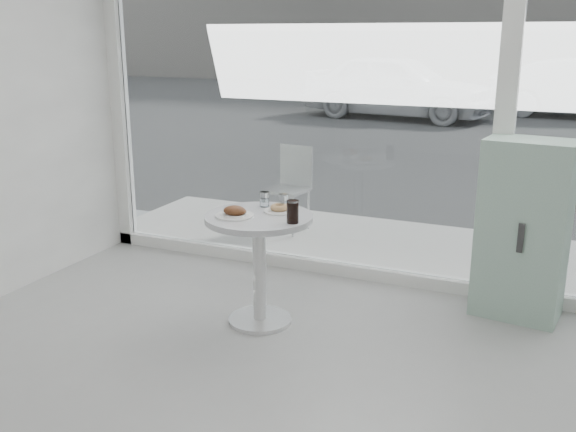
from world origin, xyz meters
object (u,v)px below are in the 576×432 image
at_px(plate_fritter, 235,212).
at_px(water_tumbler_b, 284,203).
at_px(mint_cabinet, 523,230).
at_px(patio_chair, 291,183).
at_px(car_white, 397,86).
at_px(main_table, 259,247).
at_px(water_tumbler_a, 264,200).
at_px(plate_donut, 279,209).
at_px(cola_glass, 293,212).

xyz_separation_m(plate_fritter, water_tumbler_b, (0.22, 0.28, 0.02)).
xyz_separation_m(mint_cabinet, plate_fritter, (-1.73, -0.95, 0.17)).
bearing_deg(patio_chair, car_white, 105.36).
distance_m(main_table, car_white, 11.61).
bearing_deg(water_tumbler_a, main_table, -74.26).
bearing_deg(patio_chair, mint_cabinet, -19.50).
bearing_deg(water_tumbler_a, plate_fritter, -102.33).
height_order(patio_chair, plate_donut, patio_chair).
height_order(mint_cabinet, plate_donut, mint_cabinet).
height_order(plate_donut, water_tumbler_b, water_tumbler_b).
distance_m(plate_fritter, plate_donut, 0.31).
bearing_deg(plate_donut, water_tumbler_a, 150.76).
xyz_separation_m(main_table, cola_glass, (0.28, -0.08, 0.29)).
bearing_deg(water_tumbler_b, mint_cabinet, 24.00).
bearing_deg(mint_cabinet, water_tumbler_b, -148.49).
bearing_deg(plate_fritter, mint_cabinet, 28.68).
relative_size(plate_fritter, plate_donut, 1.20).
distance_m(main_table, mint_cabinet, 1.82).
bearing_deg(plate_donut, cola_glass, -47.69).
distance_m(main_table, cola_glass, 0.41).
distance_m(main_table, patio_chair, 2.06).
relative_size(main_table, water_tumbler_a, 7.23).
relative_size(patio_chair, water_tumbler_a, 7.80).
xyz_separation_m(main_table, water_tumbler_a, (-0.06, 0.21, 0.27)).
height_order(plate_fritter, water_tumbler_a, water_tumbler_a).
bearing_deg(water_tumbler_a, water_tumbler_b, -9.71).
height_order(main_table, car_white, car_white).
xyz_separation_m(car_white, plate_donut, (2.10, -11.31, 0.03)).
bearing_deg(plate_fritter, car_white, 99.29).
xyz_separation_m(mint_cabinet, water_tumbler_a, (-1.67, -0.64, 0.19)).
distance_m(patio_chair, plate_fritter, 2.14).
relative_size(mint_cabinet, plate_donut, 5.94).
bearing_deg(main_table, patio_chair, 107.52).
xyz_separation_m(plate_fritter, water_tumbler_a, (0.07, 0.30, 0.02)).
xyz_separation_m(main_table, plate_fritter, (-0.13, -0.09, 0.25)).
xyz_separation_m(main_table, patio_chair, (-0.62, 1.97, -0.03)).
xyz_separation_m(patio_chair, water_tumbler_a, (0.56, -1.76, 0.30)).
bearing_deg(water_tumbler_b, car_white, 100.63).
height_order(water_tumbler_a, cola_glass, cola_glass).
bearing_deg(water_tumbler_a, plate_donut, -29.24).
relative_size(plate_fritter, cola_glass, 1.71).
distance_m(water_tumbler_a, cola_glass, 0.44).
relative_size(mint_cabinet, water_tumbler_a, 11.76).
bearing_deg(water_tumbler_b, cola_glass, -55.54).
relative_size(main_table, water_tumbler_b, 6.92).
bearing_deg(patio_chair, water_tumbler_a, -65.27).
xyz_separation_m(mint_cabinet, cola_glass, (-1.33, -0.93, 0.21)).
relative_size(plate_donut, water_tumbler_b, 1.90).
relative_size(patio_chair, plate_donut, 3.94).
xyz_separation_m(water_tumbler_a, water_tumbler_b, (0.16, -0.03, 0.00)).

